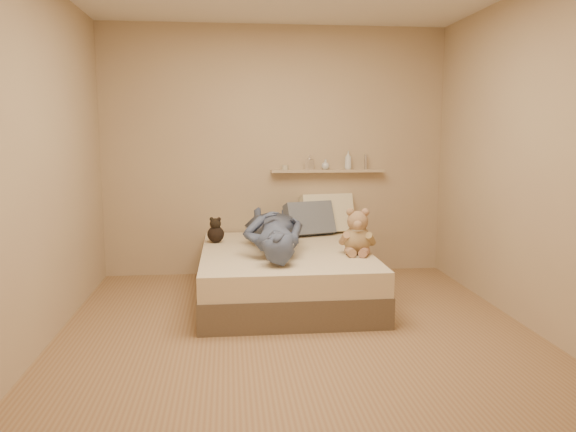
{
  "coord_description": "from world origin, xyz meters",
  "views": [
    {
      "loc": [
        -0.5,
        -4.03,
        1.5
      ],
      "look_at": [
        0.0,
        0.65,
        0.8
      ],
      "focal_mm": 35.0,
      "sensor_mm": 36.0,
      "label": 1
    }
  ],
  "objects": [
    {
      "name": "dark_plush",
      "position": [
        -0.63,
        1.33,
        0.56
      ],
      "size": [
        0.16,
        0.16,
        0.25
      ],
      "color": "black",
      "rests_on": "bed"
    },
    {
      "name": "pillow_grey",
      "position": [
        0.33,
        1.62,
        0.62
      ],
      "size": [
        0.55,
        0.39,
        0.37
      ],
      "primitive_type": "cube",
      "rotation": [
        -0.39,
        0.0,
        0.3
      ],
      "color": "slate",
      "rests_on": "bed"
    },
    {
      "name": "shelf_bottles",
      "position": [
        0.56,
        1.84,
        1.19
      ],
      "size": [
        0.92,
        0.12,
        0.2
      ],
      "color": "beige",
      "rests_on": "wall_shelf"
    },
    {
      "name": "game_console",
      "position": [
        -0.07,
        0.44,
        0.61
      ],
      "size": [
        0.19,
        0.13,
        0.06
      ],
      "color": "silver",
      "rests_on": "bed"
    },
    {
      "name": "wall_shelf",
      "position": [
        0.55,
        1.84,
        1.1
      ],
      "size": [
        1.2,
        0.12,
        0.03
      ],
      "primitive_type": "cube",
      "color": "tan",
      "rests_on": "wall_back"
    },
    {
      "name": "bed",
      "position": [
        0.0,
        0.93,
        0.22
      ],
      "size": [
        1.5,
        1.9,
        0.45
      ],
      "color": "brown",
      "rests_on": "floor"
    },
    {
      "name": "pillow_cream",
      "position": [
        0.53,
        1.76,
        0.65
      ],
      "size": [
        0.59,
        0.36,
        0.43
      ],
      "primitive_type": "cube",
      "rotation": [
        -0.3,
        0.0,
        0.18
      ],
      "color": "beige",
      "rests_on": "bed"
    },
    {
      "name": "room",
      "position": [
        0.0,
        0.0,
        1.3
      ],
      "size": [
        3.8,
        3.8,
        3.8
      ],
      "color": "#93724C",
      "rests_on": "ground"
    },
    {
      "name": "person",
      "position": [
        -0.1,
        0.94,
        0.63
      ],
      "size": [
        0.6,
        1.53,
        0.36
      ],
      "primitive_type": "imported",
      "rotation": [
        0.0,
        0.0,
        3.11
      ],
      "color": "#3F4963",
      "rests_on": "bed"
    },
    {
      "name": "teddy_bear",
      "position": [
        0.61,
        0.68,
        0.62
      ],
      "size": [
        0.33,
        0.33,
        0.41
      ],
      "color": "tan",
      "rests_on": "bed"
    }
  ]
}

